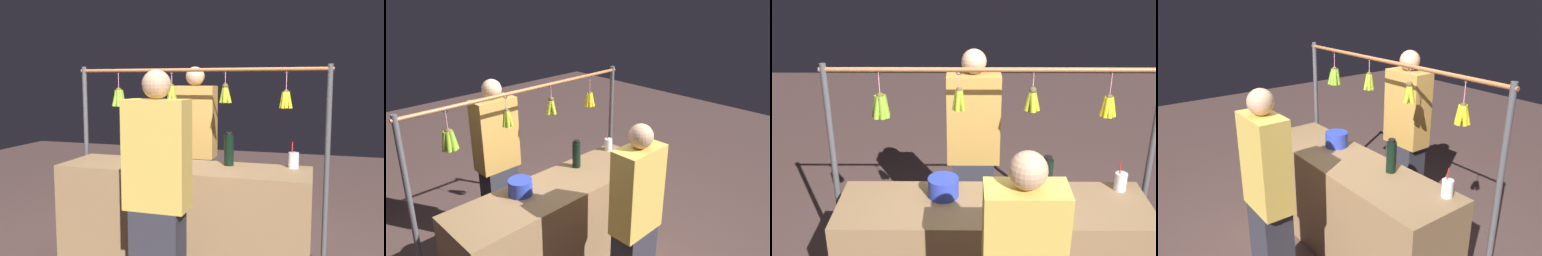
# 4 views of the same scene
# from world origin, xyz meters

# --- Properties ---
(display_rack) EXTENTS (2.33, 0.13, 1.72)m
(display_rack) POSITION_xyz_m (0.03, -0.39, 1.21)
(display_rack) COLOR #4C4C51
(display_rack) RESTS_ON ground
(water_bottle) EXTENTS (0.08, 0.08, 0.28)m
(water_bottle) POSITION_xyz_m (-0.36, -0.14, 1.02)
(water_bottle) COLOR black
(water_bottle) RESTS_ON market_counter
(blue_bucket) EXTENTS (0.20, 0.20, 0.13)m
(blue_bucket) POSITION_xyz_m (0.33, -0.10, 0.96)
(blue_bucket) COLOR #2D41C0
(blue_bucket) RESTS_ON market_counter
(drink_cup) EXTENTS (0.08, 0.08, 0.21)m
(drink_cup) POSITION_xyz_m (-0.87, -0.19, 0.96)
(drink_cup) COLOR silver
(drink_cup) RESTS_ON market_counter
(vendor_person) EXTENTS (0.41, 0.22, 1.73)m
(vendor_person) POSITION_xyz_m (0.13, -0.78, 0.85)
(vendor_person) COLOR #2D2D38
(vendor_person) RESTS_ON ground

